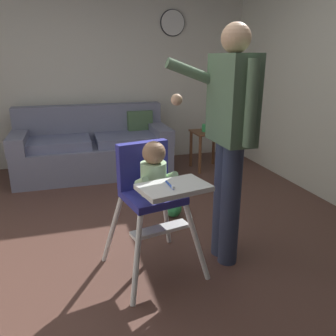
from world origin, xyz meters
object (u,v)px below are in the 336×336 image
object	(u,v)px
couch	(94,148)
wall_clock	(173,23)
toy_ball	(173,208)
sippy_cup	(205,128)
adult_standing	(230,136)
side_table	(207,142)
high_chair	(152,184)

from	to	relation	value
couch	wall_clock	xyz separation A→B (m)	(1.22, 0.48, 1.58)
toy_ball	sippy_cup	xyz separation A→B (m)	(0.83, 1.29, 0.49)
adult_standing	side_table	distance (m)	2.26
sippy_cup	wall_clock	world-z (taller)	wall_clock
side_table	toy_ball	bearing A→B (deg)	-124.43
high_chair	toy_ball	world-z (taller)	high_chair
high_chair	sippy_cup	size ratio (longest dim) A/B	9.58
adult_standing	side_table	xyz separation A→B (m)	(0.73, 2.06, -0.56)
couch	adult_standing	world-z (taller)	adult_standing
couch	adult_standing	size ratio (longest dim) A/B	1.17
high_chair	sippy_cup	xyz separation A→B (m)	(1.23, 2.07, -0.09)
couch	side_table	xyz separation A→B (m)	(1.49, -0.27, 0.05)
sippy_cup	couch	bearing A→B (deg)	169.53
toy_ball	high_chair	bearing A→B (deg)	-116.64
couch	wall_clock	size ratio (longest dim) A/B	5.48
high_chair	toy_ball	xyz separation A→B (m)	(0.39, 0.78, -0.58)
high_chair	side_table	size ratio (longest dim) A/B	1.84
couch	sippy_cup	world-z (taller)	couch
wall_clock	toy_ball	bearing A→B (deg)	-106.88
couch	toy_ball	size ratio (longest dim) A/B	11.98
couch	toy_ball	bearing A→B (deg)	21.30
sippy_cup	toy_ball	bearing A→B (deg)	-122.97
high_chair	side_table	distance (m)	2.44
adult_standing	toy_ball	distance (m)	1.17
adult_standing	wall_clock	world-z (taller)	wall_clock
couch	adult_standing	distance (m)	2.52
adult_standing	side_table	size ratio (longest dim) A/B	3.20
toy_ball	sippy_cup	bearing A→B (deg)	57.03
couch	wall_clock	distance (m)	2.06
side_table	sippy_cup	xyz separation A→B (m)	(-0.05, 0.00, 0.19)
toy_ball	sippy_cup	world-z (taller)	sippy_cup
toy_ball	side_table	bearing A→B (deg)	55.57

